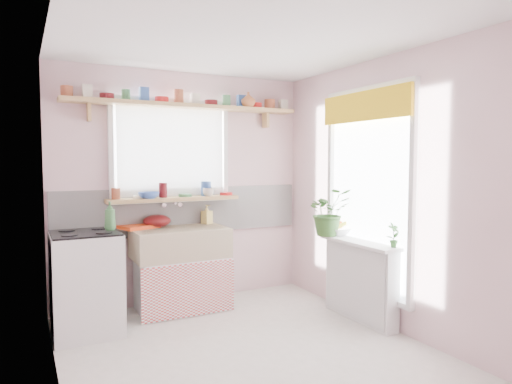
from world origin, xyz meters
TOP-DOWN VIEW (x-y plane):
  - room at (0.66, 0.86)m, footprint 3.20×3.20m
  - sink_unit at (-0.15, 1.29)m, footprint 0.95×0.65m
  - cooker at (-1.10, 1.05)m, footprint 0.58×0.58m
  - radiator_ledge at (1.30, 0.20)m, footprint 0.22×0.95m
  - windowsill at (-0.15, 1.48)m, footprint 1.40×0.22m
  - pine_shelf at (0.00, 1.47)m, footprint 2.52×0.24m
  - shelf_crockery at (0.00, 1.47)m, footprint 2.47×0.11m
  - sill_crockery at (-0.20, 1.48)m, footprint 1.35×0.11m
  - dish_tray at (-0.53, 1.50)m, footprint 0.43×0.37m
  - colander at (-0.33, 1.50)m, footprint 0.36×0.36m
  - jade_plant at (1.21, 0.60)m, footprint 0.50×0.46m
  - fruit_bowl at (1.33, 0.60)m, footprint 0.34×0.34m
  - herb_pot at (1.33, -0.20)m, footprint 0.12×0.09m
  - soap_bottle_sink at (0.22, 1.50)m, footprint 0.12×0.13m
  - sill_cup at (0.21, 1.42)m, footprint 0.15×0.15m
  - sill_bowl at (-0.44, 1.42)m, footprint 0.24×0.24m
  - shelf_vase at (0.69, 1.41)m, footprint 0.17×0.17m
  - cooker_bottle at (-0.88, 1.07)m, footprint 0.11×0.11m
  - fruit at (1.34, 0.61)m, footprint 0.20×0.14m

SIDE VIEW (x-z plane):
  - radiator_ledge at x=1.30m, z-range 0.01..0.78m
  - sink_unit at x=-0.15m, z-range -0.13..0.99m
  - cooker at x=-1.10m, z-range 0.00..0.92m
  - fruit_bowl at x=1.33m, z-range 0.78..0.85m
  - dish_tray at x=-0.53m, z-range 0.85..0.89m
  - fruit at x=1.34m, z-range 0.82..0.92m
  - herb_pot at x=1.33m, z-range 0.78..1.00m
  - colander at x=-0.33m, z-range 0.85..0.98m
  - soap_bottle_sink at x=0.22m, z-range 0.85..1.06m
  - jade_plant at x=1.21m, z-range 0.77..1.26m
  - cooker_bottle at x=-0.88m, z-range 0.92..1.18m
  - windowsill at x=-0.15m, z-range 1.12..1.16m
  - sill_bowl at x=-0.44m, z-range 1.16..1.23m
  - sill_cup at x=0.21m, z-range 1.16..1.25m
  - sill_crockery at x=-0.20m, z-range 1.15..1.27m
  - room at x=0.66m, z-range -0.23..2.97m
  - pine_shelf at x=0.00m, z-range 2.10..2.14m
  - shelf_crockery at x=0.00m, z-range 2.14..2.26m
  - shelf_vase at x=0.69m, z-range 2.14..2.31m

